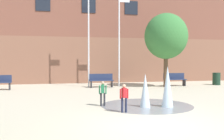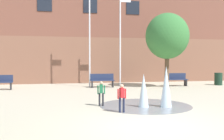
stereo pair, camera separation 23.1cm
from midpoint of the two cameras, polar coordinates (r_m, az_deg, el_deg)
The scene contains 11 objects.
ground_plane at distance 7.46m, azimuth 9.86°, elevation -11.96°, with size 100.00×100.00×0.00m, color #BCB299.
library_building at distance 24.02m, azimuth -5.36°, elevation 7.49°, with size 36.00×6.05×8.13m.
splash_fountain at distance 10.37m, azimuth 9.99°, elevation -4.54°, with size 3.68×3.68×1.58m.
park_bench_under_right_flagpole at distance 17.61m, azimuth -1.75°, elevation -2.23°, with size 1.60×0.44×0.91m.
park_bench_far_right at distance 19.01m, azimuth 14.10°, elevation -1.97°, with size 1.60×0.44×0.91m.
child_in_fountain at distance 10.37m, azimuth -1.72°, elevation -4.70°, with size 0.31×0.23×0.99m.
child_running at distance 9.11m, azimuth 2.87°, elevation -5.65°, with size 0.31×0.22×0.99m.
flagpole_left at distance 17.99m, azimuth -4.42°, elevation 8.42°, with size 0.80×0.10×7.10m.
flagpole_right at distance 18.37m, azimuth 2.26°, elevation 7.66°, with size 0.80×0.10×6.71m.
trash_can at distance 20.76m, azimuth 22.44°, elevation -1.81°, with size 0.56×0.56×0.90m, color #193323.
street_tree_near_building at distance 18.13m, azimuth 12.28°, elevation 7.18°, with size 2.90×2.90×4.99m.
Camera 2 is at (-2.56, -6.75, 1.81)m, focal length 42.00 mm.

